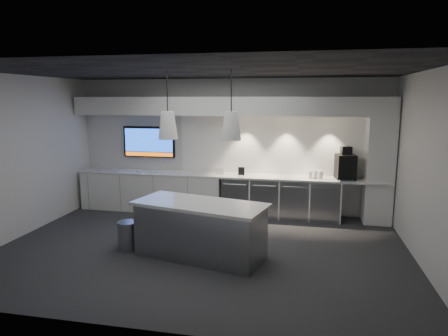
% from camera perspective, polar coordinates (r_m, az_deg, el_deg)
% --- Properties ---
extents(floor, '(7.00, 7.00, 0.00)m').
position_cam_1_polar(floor, '(7.05, -3.20, -11.46)').
color(floor, '#2D2D2F').
rests_on(floor, ground).
extents(ceiling, '(7.00, 7.00, 0.00)m').
position_cam_1_polar(ceiling, '(6.58, -3.46, 13.67)').
color(ceiling, black).
rests_on(ceiling, wall_back).
extents(wall_back, '(7.00, 0.00, 7.00)m').
position_cam_1_polar(wall_back, '(9.07, 0.71, 3.17)').
color(wall_back, silver).
rests_on(wall_back, floor).
extents(wall_front, '(7.00, 0.00, 7.00)m').
position_cam_1_polar(wall_front, '(4.33, -11.81, -4.60)').
color(wall_front, silver).
rests_on(wall_front, floor).
extents(wall_left, '(0.00, 7.00, 7.00)m').
position_cam_1_polar(wall_left, '(8.26, -27.51, 1.37)').
color(wall_left, silver).
rests_on(wall_left, floor).
extents(wall_right, '(0.00, 7.00, 7.00)m').
position_cam_1_polar(wall_right, '(6.69, 27.08, -0.38)').
color(wall_right, silver).
rests_on(wall_right, floor).
extents(back_counter, '(6.80, 0.65, 0.04)m').
position_cam_1_polar(back_counter, '(8.85, 0.31, -1.07)').
color(back_counter, silver).
rests_on(back_counter, left_base_cabinets).
extents(left_base_cabinets, '(3.30, 0.63, 0.86)m').
position_cam_1_polar(left_base_cabinets, '(9.43, -10.20, -3.33)').
color(left_base_cabinets, white).
rests_on(left_base_cabinets, floor).
extents(fridge_unit_a, '(0.60, 0.61, 0.85)m').
position_cam_1_polar(fridge_unit_a, '(8.90, 1.89, -4.01)').
color(fridge_unit_a, gray).
rests_on(fridge_unit_a, floor).
extents(fridge_unit_b, '(0.60, 0.61, 0.85)m').
position_cam_1_polar(fridge_unit_b, '(8.82, 5.93, -4.18)').
color(fridge_unit_b, gray).
rests_on(fridge_unit_b, floor).
extents(fridge_unit_c, '(0.60, 0.61, 0.85)m').
position_cam_1_polar(fridge_unit_c, '(8.79, 10.04, -4.34)').
color(fridge_unit_c, gray).
rests_on(fridge_unit_c, floor).
extents(fridge_unit_d, '(0.60, 0.61, 0.85)m').
position_cam_1_polar(fridge_unit_d, '(8.80, 14.15, -4.48)').
color(fridge_unit_d, gray).
rests_on(fridge_unit_d, floor).
extents(backsplash, '(4.60, 0.03, 1.30)m').
position_cam_1_polar(backsplash, '(8.90, 8.31, 3.26)').
color(backsplash, white).
rests_on(backsplash, wall_back).
extents(soffit, '(6.90, 0.60, 0.40)m').
position_cam_1_polar(soffit, '(8.71, 0.35, 8.82)').
color(soffit, white).
rests_on(soffit, wall_back).
extents(column, '(0.55, 0.55, 2.60)m').
position_cam_1_polar(column, '(8.77, 21.32, 0.93)').
color(column, white).
rests_on(column, floor).
extents(wall_tv, '(1.25, 0.07, 0.72)m').
position_cam_1_polar(wall_tv, '(9.55, -10.65, 3.70)').
color(wall_tv, black).
rests_on(wall_tv, wall_back).
extents(island, '(2.30, 1.40, 0.91)m').
position_cam_1_polar(island, '(6.59, -3.42, -8.77)').
color(island, gray).
rests_on(island, floor).
extents(bin, '(0.42, 0.42, 0.49)m').
position_cam_1_polar(bin, '(7.14, -13.56, -9.35)').
color(bin, gray).
rests_on(bin, floor).
extents(coffee_machine, '(0.43, 0.59, 0.69)m').
position_cam_1_polar(coffee_machine, '(8.70, 16.95, 0.32)').
color(coffee_machine, black).
rests_on(coffee_machine, back_counter).
extents(sign_black, '(0.14, 0.04, 0.18)m').
position_cam_1_polar(sign_black, '(8.77, 2.50, -0.45)').
color(sign_black, black).
rests_on(sign_black, back_counter).
extents(sign_white, '(0.18, 0.07, 0.14)m').
position_cam_1_polar(sign_white, '(8.83, -0.64, -0.50)').
color(sign_white, silver).
rests_on(sign_white, back_counter).
extents(cup_cluster, '(0.30, 0.19, 0.16)m').
position_cam_1_polar(cup_cluster, '(8.65, 12.96, -0.91)').
color(cup_cluster, silver).
rests_on(cup_cluster, back_counter).
extents(tray_a, '(0.18, 0.18, 0.02)m').
position_cam_1_polar(tray_a, '(9.75, -16.89, -0.28)').
color(tray_a, '#B4B4B4').
rests_on(tray_a, back_counter).
extents(tray_b, '(0.18, 0.18, 0.02)m').
position_cam_1_polar(tray_b, '(9.60, -15.22, -0.35)').
color(tray_b, '#B4B4B4').
rests_on(tray_b, back_counter).
extents(tray_c, '(0.17, 0.17, 0.02)m').
position_cam_1_polar(tray_c, '(9.37, -11.88, -0.46)').
color(tray_c, '#B4B4B4').
rests_on(tray_c, back_counter).
extents(tray_d, '(0.18, 0.18, 0.02)m').
position_cam_1_polar(tray_d, '(9.22, -9.86, -0.57)').
color(tray_d, '#B4B4B4').
rests_on(tray_d, back_counter).
extents(pendant_left, '(0.31, 0.31, 1.14)m').
position_cam_1_polar(pendant_left, '(6.41, -8.02, 6.10)').
color(pendant_left, white).
rests_on(pendant_left, ceiling).
extents(pendant_right, '(0.31, 0.31, 1.14)m').
position_cam_1_polar(pendant_right, '(6.14, 1.04, 6.03)').
color(pendant_right, white).
rests_on(pendant_right, ceiling).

